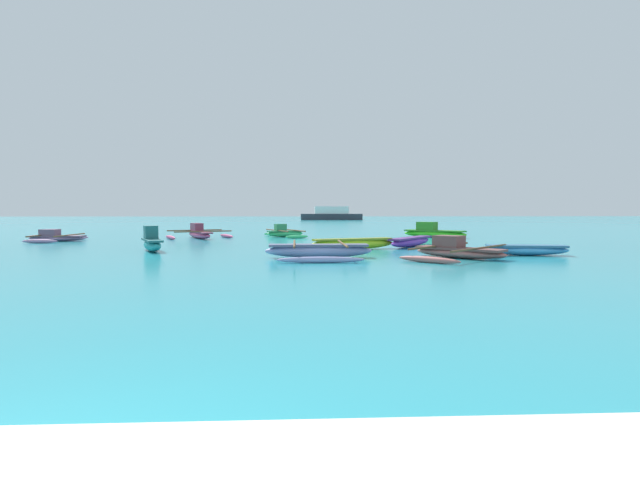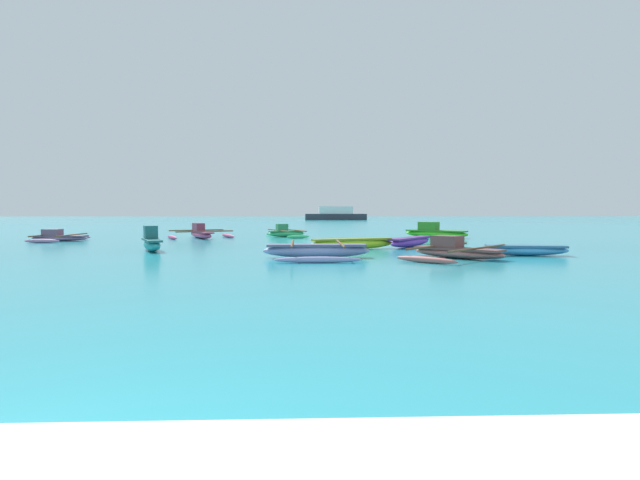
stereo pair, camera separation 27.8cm
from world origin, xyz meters
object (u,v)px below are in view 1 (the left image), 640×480
object	(u,v)px
moored_boat_4	(353,243)
moored_boat_7	(199,233)
moored_boat_6	(411,241)
moored_boat_3	(56,237)
moored_boat_5	(319,251)
moored_boat_2	(458,251)
moored_boat_0	(433,232)
moored_boat_9	(152,242)
moored_boat_8	(284,233)
moored_boat_1	(526,249)
distant_ferry	(331,214)

from	to	relation	value
moored_boat_4	moored_boat_7	xyz separation A→B (m)	(-7.91, 8.43, 0.03)
moored_boat_6	moored_boat_4	bearing A→B (deg)	155.05
moored_boat_3	moored_boat_5	distance (m)	16.41
moored_boat_2	moored_boat_6	bearing A→B (deg)	138.90
moored_boat_0	moored_boat_2	world-z (taller)	moored_boat_0
moored_boat_9	moored_boat_0	bearing A→B (deg)	99.70
moored_boat_8	moored_boat_1	bearing A→B (deg)	-76.85
moored_boat_0	moored_boat_6	xyz separation A→B (m)	(-2.97, -7.06, -0.09)
moored_boat_9	distant_ferry	distance (m)	60.76
moored_boat_3	moored_boat_8	bearing A→B (deg)	18.82
moored_boat_6	moored_boat_9	xyz separation A→B (m)	(-10.84, -1.89, 0.12)
moored_boat_1	moored_boat_6	xyz separation A→B (m)	(-3.16, 4.45, 0.02)
moored_boat_3	moored_boat_7	distance (m)	7.30
moored_boat_8	moored_boat_9	distance (m)	11.34
moored_boat_2	moored_boat_3	xyz separation A→B (m)	(-18.01, 9.97, -0.04)
moored_boat_0	moored_boat_6	size ratio (longest dim) A/B	1.00
moored_boat_4	distant_ferry	bearing A→B (deg)	68.51
moored_boat_0	moored_boat_2	distance (m)	12.64
moored_boat_2	moored_boat_5	bearing A→B (deg)	-139.06
moored_boat_6	moored_boat_9	size ratio (longest dim) A/B	1.40
distant_ferry	moored_boat_5	bearing A→B (deg)	-94.51
moored_boat_1	moored_boat_3	size ratio (longest dim) A/B	0.84
moored_boat_1	moored_boat_8	xyz separation A→B (m)	(-8.98, 12.72, 0.05)
moored_boat_0	distant_ferry	distance (m)	50.78
moored_boat_0	moored_boat_2	size ratio (longest dim) A/B	0.76
moored_boat_0	distant_ferry	size ratio (longest dim) A/B	0.36
moored_boat_3	moored_boat_4	xyz separation A→B (m)	(14.85, -6.18, 0.04)
moored_boat_9	moored_boat_3	bearing A→B (deg)	-157.21
moored_boat_3	moored_boat_5	xyz separation A→B (m)	(13.27, -9.64, 0.03)
moored_boat_6	moored_boat_8	size ratio (longest dim) A/B	0.83
moored_boat_2	moored_boat_9	size ratio (longest dim) A/B	1.84
moored_boat_3	moored_boat_7	size ratio (longest dim) A/B	0.88
moored_boat_0	moored_boat_4	size ratio (longest dim) A/B	0.95
moored_boat_3	moored_boat_9	distance (m)	9.43
moored_boat_3	moored_boat_4	distance (m)	16.08
moored_boat_2	moored_boat_9	distance (m)	11.73
moored_boat_6	distant_ferry	bearing A→B (deg)	35.65
moored_boat_3	moored_boat_7	xyz separation A→B (m)	(6.94, 2.26, 0.07)
moored_boat_0	moored_boat_8	xyz separation A→B (m)	(-8.79, 1.21, -0.06)
moored_boat_1	distant_ferry	size ratio (longest dim) A/B	0.31
moored_boat_1	moored_boat_9	size ratio (longest dim) A/B	1.21
moored_boat_6	moored_boat_5	bearing A→B (deg)	175.16
moored_boat_1	moored_boat_0	bearing A→B (deg)	100.36
moored_boat_0	moored_boat_7	size ratio (longest dim) A/B	0.85
moored_boat_4	moored_boat_7	bearing A→B (deg)	114.93
moored_boat_6	distant_ferry	xyz separation A→B (m)	(0.60, 57.77, 0.64)
moored_boat_6	moored_boat_8	distance (m)	10.11
moored_boat_3	moored_boat_0	bearing A→B (deg)	8.43
moored_boat_1	moored_boat_5	bearing A→B (deg)	-166.44
moored_boat_0	moored_boat_2	bearing A→B (deg)	-61.70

